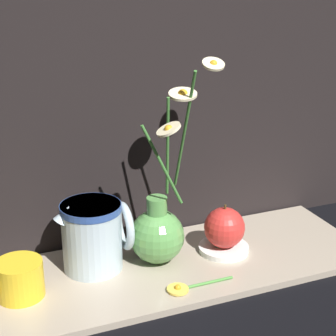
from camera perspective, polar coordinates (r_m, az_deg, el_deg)
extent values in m
plane|color=black|center=(1.01, 0.27, -10.34)|extent=(6.00, 6.00, 0.00)
cube|color=tan|center=(1.01, 0.27, -10.04)|extent=(0.72, 0.25, 0.01)
sphere|color=#59994C|center=(1.00, -1.11, -6.95)|extent=(0.10, 0.10, 0.10)
cylinder|color=#59994C|center=(0.97, -1.13, -4.05)|extent=(0.04, 0.04, 0.04)
cylinder|color=#3D7A33|center=(0.94, 1.67, 3.61)|extent=(0.01, 0.10, 0.23)
cylinder|color=beige|center=(0.93, 4.63, 10.49)|extent=(0.04, 0.04, 0.02)
sphere|color=gold|center=(0.93, 4.63, 10.49)|extent=(0.01, 0.01, 0.01)
cylinder|color=#3D7A33|center=(0.93, 0.14, 2.09)|extent=(0.02, 0.05, 0.18)
cylinder|color=beige|center=(0.91, 1.51, 7.52)|extent=(0.06, 0.06, 0.01)
sphere|color=gold|center=(0.91, 1.51, 7.52)|extent=(0.02, 0.02, 0.02)
cylinder|color=#3D7A33|center=(0.91, -0.58, 0.25)|extent=(0.07, 0.01, 0.14)
cylinder|color=beige|center=(0.86, 0.06, 3.95)|extent=(0.04, 0.04, 0.02)
sphere|color=gold|center=(0.86, 0.06, 3.95)|extent=(0.01, 0.01, 0.01)
cylinder|color=yellow|center=(0.94, -14.87, -10.71)|extent=(0.08, 0.08, 0.06)
cylinder|color=silver|center=(0.98, -7.73, -6.91)|extent=(0.10, 0.10, 0.12)
cylinder|color=#2D4C93|center=(0.95, -7.88, -4.02)|extent=(0.10, 0.10, 0.01)
torus|color=silver|center=(0.99, -4.47, -5.87)|extent=(0.01, 0.09, 0.09)
cone|color=silver|center=(0.95, -10.42, -4.63)|extent=(0.04, 0.03, 0.04)
cylinder|color=white|center=(1.05, 5.67, -8.12)|extent=(0.09, 0.09, 0.01)
sphere|color=red|center=(1.03, 5.76, -6.04)|extent=(0.08, 0.08, 0.08)
cylinder|color=#4C3819|center=(1.02, 5.84, -3.94)|extent=(0.00, 0.00, 0.01)
cylinder|color=#4C8E3D|center=(0.95, 3.83, -11.61)|extent=(0.10, 0.01, 0.01)
cylinder|color=#EAC64C|center=(0.93, 1.00, -12.22)|extent=(0.04, 0.04, 0.00)
sphere|color=gold|center=(0.93, 1.00, -12.06)|extent=(0.01, 0.01, 0.01)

